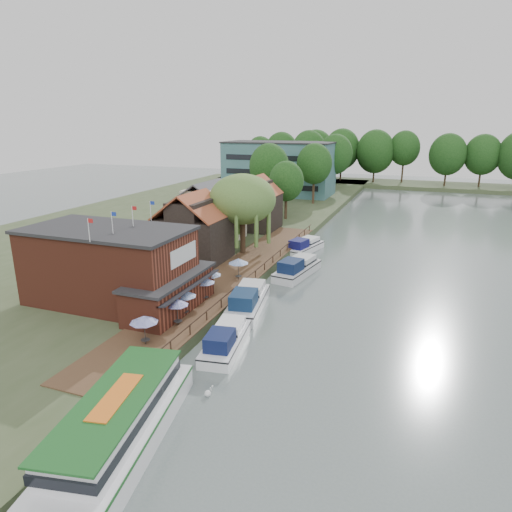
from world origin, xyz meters
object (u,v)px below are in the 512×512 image
(umbrella_5, at_px, (238,269))
(cruiser_0, at_px, (226,336))
(cottage_a, at_px, (193,227))
(umbrella_2, at_px, (184,303))
(hotel_block, at_px, (279,168))
(umbrella_3, at_px, (205,289))
(cottage_b, at_px, (208,211))
(cruiser_1, at_px, (248,297))
(cruiser_2, at_px, (297,266))
(willow, at_px, (243,214))
(cottage_c, at_px, (256,203))
(umbrella_1, at_px, (177,312))
(cruiser_3, at_px, (305,244))
(tour_boat, at_px, (112,431))
(swan, at_px, (208,393))
(umbrella_4, at_px, (210,281))
(pub, at_px, (127,267))
(umbrella_0, at_px, (145,330))

(umbrella_5, xyz_separation_m, cruiser_0, (4.39, -13.13, -1.22))
(cottage_a, distance_m, umbrella_2, 17.65)
(hotel_block, height_order, umbrella_3, hotel_block)
(cottage_b, xyz_separation_m, cruiser_0, (15.50, -28.21, -4.18))
(umbrella_3, relative_size, cruiser_1, 0.24)
(umbrella_5, bearing_deg, umbrella_3, -95.27)
(umbrella_5, distance_m, cruiser_2, 8.31)
(umbrella_2, bearing_deg, willow, 97.96)
(cottage_c, bearing_deg, willow, -75.96)
(umbrella_3, bearing_deg, umbrella_1, -86.36)
(cruiser_3, bearing_deg, willow, -119.92)
(cruiser_0, bearing_deg, cottage_a, 115.93)
(umbrella_1, relative_size, tour_boat, 0.15)
(cruiser_1, height_order, cruiser_3, cruiser_1)
(cruiser_0, bearing_deg, swan, -84.73)
(umbrella_3, height_order, cruiser_0, umbrella_3)
(hotel_block, xyz_separation_m, umbrella_4, (13.99, -65.77, -4.86))
(umbrella_3, relative_size, cruiser_0, 0.27)
(pub, height_order, willow, willow)
(cruiser_3, bearing_deg, pub, -97.05)
(umbrella_5, bearing_deg, cottage_b, 126.38)
(umbrella_4, bearing_deg, umbrella_2, -86.07)
(umbrella_4, height_order, umbrella_5, same)
(umbrella_1, distance_m, swan, 9.64)
(cruiser_1, bearing_deg, cruiser_2, 71.91)
(willow, bearing_deg, tour_boat, -78.60)
(cottage_c, distance_m, willow, 14.46)
(umbrella_5, bearing_deg, cruiser_1, -58.13)
(umbrella_3, bearing_deg, umbrella_4, 102.60)
(hotel_block, xyz_separation_m, swan, (21.11, -80.75, -6.93))
(umbrella_1, distance_m, umbrella_4, 8.00)
(pub, relative_size, umbrella_5, 8.42)
(cruiser_1, bearing_deg, pub, -163.25)
(cruiser_3, bearing_deg, cruiser_1, -76.31)
(umbrella_4, distance_m, tour_boat, 22.58)
(hotel_block, relative_size, cottage_b, 2.65)
(umbrella_0, xyz_separation_m, tour_boat, (4.69, -10.15, -0.59))
(hotel_block, distance_m, cruiser_1, 68.70)
(umbrella_1, height_order, umbrella_5, same)
(hotel_block, distance_m, willow, 52.29)
(cottage_a, relative_size, umbrella_5, 3.62)
(umbrella_2, height_order, cruiser_2, umbrella_2)
(cottage_b, xyz_separation_m, umbrella_4, (9.99, -19.77, -2.96))
(cruiser_1, bearing_deg, willow, 104.50)
(umbrella_3, bearing_deg, willow, 99.97)
(cruiser_0, xyz_separation_m, cruiser_2, (0.42, 19.81, 0.11))
(umbrella_2, height_order, swan, umbrella_2)
(umbrella_5, xyz_separation_m, cruiser_3, (2.96, 17.04, -1.23))
(cruiser_1, distance_m, cruiser_2, 11.73)
(willow, bearing_deg, umbrella_4, -80.43)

